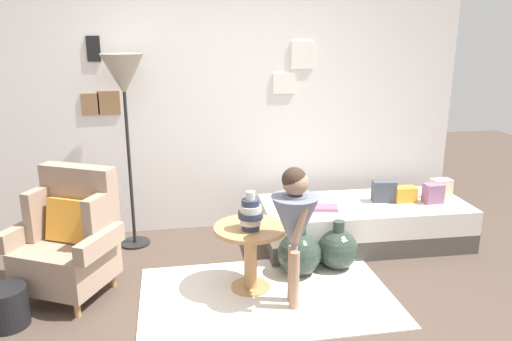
# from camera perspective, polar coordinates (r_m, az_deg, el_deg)

# --- Properties ---
(ground_plane) EXTENTS (12.00, 12.00, 0.00)m
(ground_plane) POSITION_cam_1_polar(r_m,az_deg,el_deg) (3.53, 0.32, -17.82)
(ground_plane) COLOR #4C3D33
(gallery_wall) EXTENTS (4.80, 0.12, 2.60)m
(gallery_wall) POSITION_cam_1_polar(r_m,az_deg,el_deg) (4.91, -3.82, 8.14)
(gallery_wall) COLOR silver
(gallery_wall) RESTS_ON ground
(rug) EXTENTS (1.90, 1.21, 0.01)m
(rug) POSITION_cam_1_polar(r_m,az_deg,el_deg) (3.89, 1.24, -14.23)
(rug) COLOR silver
(rug) RESTS_ON ground
(armchair) EXTENTS (0.90, 0.82, 0.97)m
(armchair) POSITION_cam_1_polar(r_m,az_deg,el_deg) (4.02, -20.58, -7.38)
(armchair) COLOR tan
(armchair) RESTS_ON ground
(daybed) EXTENTS (1.92, 0.85, 0.40)m
(daybed) POSITION_cam_1_polar(r_m,az_deg,el_deg) (4.82, 12.26, -5.89)
(daybed) COLOR #4C4742
(daybed) RESTS_ON ground
(pillow_head) EXTENTS (0.19, 0.13, 0.18)m
(pillow_head) POSITION_cam_1_polar(r_m,az_deg,el_deg) (5.08, 20.48, -1.95)
(pillow_head) COLOR beige
(pillow_head) RESTS_ON daybed
(pillow_mid) EXTENTS (0.18, 0.13, 0.18)m
(pillow_mid) POSITION_cam_1_polar(r_m,az_deg,el_deg) (4.91, 19.68, -2.49)
(pillow_mid) COLOR gray
(pillow_mid) RESTS_ON daybed
(pillow_back) EXTENTS (0.21, 0.12, 0.14)m
(pillow_back) POSITION_cam_1_polar(r_m,az_deg,el_deg) (4.86, 16.72, -2.64)
(pillow_back) COLOR orange
(pillow_back) RESTS_ON daybed
(pillow_extra) EXTENTS (0.23, 0.15, 0.20)m
(pillow_extra) POSITION_cam_1_polar(r_m,az_deg,el_deg) (4.81, 14.47, -2.32)
(pillow_extra) COLOR #474C56
(pillow_extra) RESTS_ON daybed
(side_table) EXTENTS (0.56, 0.56, 0.52)m
(side_table) POSITION_cam_1_polar(r_m,az_deg,el_deg) (3.84, -0.65, -8.49)
(side_table) COLOR tan
(side_table) RESTS_ON ground
(vase_striped) EXTENTS (0.19, 0.19, 0.30)m
(vase_striped) POSITION_cam_1_polar(r_m,az_deg,el_deg) (3.68, -0.62, -4.98)
(vase_striped) COLOR #2D384C
(vase_striped) RESTS_ON side_table
(floor_lamp) EXTENTS (0.37, 0.37, 1.76)m
(floor_lamp) POSITION_cam_1_polar(r_m,az_deg,el_deg) (4.51, -14.97, 9.74)
(floor_lamp) COLOR black
(floor_lamp) RESTS_ON ground
(person_child) EXTENTS (0.34, 0.34, 1.06)m
(person_child) POSITION_cam_1_polar(r_m,az_deg,el_deg) (3.51, 4.46, -5.74)
(person_child) COLOR #A37A60
(person_child) RESTS_ON ground
(book_on_daybed) EXTENTS (0.25, 0.21, 0.03)m
(book_on_daybed) POSITION_cam_1_polar(r_m,az_deg,el_deg) (4.52, 7.98, -4.25)
(book_on_daybed) COLOR #B15C7D
(book_on_daybed) RESTS_ON daybed
(demijohn_near) EXTENTS (0.36, 0.36, 0.45)m
(demijohn_near) POSITION_cam_1_polar(r_m,az_deg,el_deg) (4.15, 4.99, -9.46)
(demijohn_near) COLOR #2D3D33
(demijohn_near) RESTS_ON ground
(demijohn_far) EXTENTS (0.34, 0.34, 0.43)m
(demijohn_far) POSITION_cam_1_polar(r_m,az_deg,el_deg) (4.30, 9.36, -8.87)
(demijohn_far) COLOR #2D3D33
(demijohn_far) RESTS_ON ground
(magazine_basket) EXTENTS (0.28, 0.28, 0.28)m
(magazine_basket) POSITION_cam_1_polar(r_m,az_deg,el_deg) (3.89, -26.71, -13.84)
(magazine_basket) COLOR black
(magazine_basket) RESTS_ON ground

